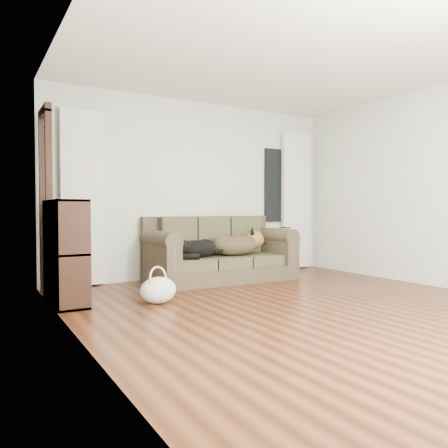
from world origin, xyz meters
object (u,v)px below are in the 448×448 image
tote_bag (158,288)px  dog_black_lab (194,248)px  bookshelf (66,256)px  dog_shepherd (236,245)px  sofa (221,248)px

tote_bag → dog_black_lab: bearing=46.5°
tote_bag → bookshelf: 1.04m
bookshelf → dog_shepherd: bearing=6.1°
dog_shepherd → tote_bag: dog_shepherd is taller
dog_shepherd → bookshelf: size_ratio=0.65×
sofa → tote_bag: size_ratio=5.26×
sofa → tote_bag: bearing=-143.4°
dog_shepherd → tote_bag: (-1.55, -0.94, -0.33)m
bookshelf → dog_black_lab: bearing=9.8°
sofa → bookshelf: bookshelf is taller
dog_black_lab → dog_shepherd: dog_shepherd is taller
tote_bag → bookshelf: size_ratio=0.35×
dog_shepherd → bookshelf: bearing=26.4°
sofa → bookshelf: bearing=-167.2°
sofa → dog_black_lab: size_ratio=3.50×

